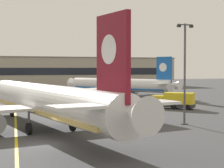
{
  "coord_description": "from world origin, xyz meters",
  "views": [
    {
      "loc": [
        -5.3,
        -35.81,
        7.21
      ],
      "look_at": [
        9.43,
        7.03,
        5.38
      ],
      "focal_mm": 60.87,
      "sensor_mm": 36.0,
      "label": 1
    }
  ],
  "objects_px": {
    "airliner_background": "(119,85)",
    "safety_cone_by_nose_gear": "(38,112)",
    "apron_lamp_post": "(185,72)",
    "airliner_foreground": "(46,102)",
    "service_truck_baggage_yellow": "(174,100)"
  },
  "relations": [
    {
      "from": "airliner_background",
      "to": "safety_cone_by_nose_gear",
      "type": "bearing_deg",
      "value": -129.25
    },
    {
      "from": "airliner_background",
      "to": "apron_lamp_post",
      "type": "xyz_separation_m",
      "value": [
        -9.09,
        -49.36,
        3.9
      ]
    },
    {
      "from": "apron_lamp_post",
      "to": "safety_cone_by_nose_gear",
      "type": "distance_m",
      "value": 25.34
    },
    {
      "from": "airliner_foreground",
      "to": "service_truck_baggage_yellow",
      "type": "bearing_deg",
      "value": 32.77
    },
    {
      "from": "apron_lamp_post",
      "to": "service_truck_baggage_yellow",
      "type": "bearing_deg",
      "value": 65.62
    },
    {
      "from": "service_truck_baggage_yellow",
      "to": "safety_cone_by_nose_gear",
      "type": "bearing_deg",
      "value": 178.57
    },
    {
      "from": "airliner_foreground",
      "to": "safety_cone_by_nose_gear",
      "type": "xyz_separation_m",
      "value": [
        1.44,
        17.2,
        -3.11
      ]
    },
    {
      "from": "airliner_foreground",
      "to": "apron_lamp_post",
      "type": "height_order",
      "value": "apron_lamp_post"
    },
    {
      "from": "safety_cone_by_nose_gear",
      "to": "airliner_foreground",
      "type": "bearing_deg",
      "value": -94.77
    },
    {
      "from": "service_truck_baggage_yellow",
      "to": "airliner_background",
      "type": "bearing_deg",
      "value": 88.01
    },
    {
      "from": "airliner_background",
      "to": "service_truck_baggage_yellow",
      "type": "height_order",
      "value": "airliner_background"
    },
    {
      "from": "service_truck_baggage_yellow",
      "to": "safety_cone_by_nose_gear",
      "type": "distance_m",
      "value": 24.37
    },
    {
      "from": "apron_lamp_post",
      "to": "safety_cone_by_nose_gear",
      "type": "relative_size",
      "value": 23.65
    },
    {
      "from": "airliner_background",
      "to": "service_truck_baggage_yellow",
      "type": "xyz_separation_m",
      "value": [
        -1.1,
        -31.74,
        -1.43
      ]
    },
    {
      "from": "apron_lamp_post",
      "to": "airliner_foreground",
      "type": "bearing_deg",
      "value": 176.7
    }
  ]
}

